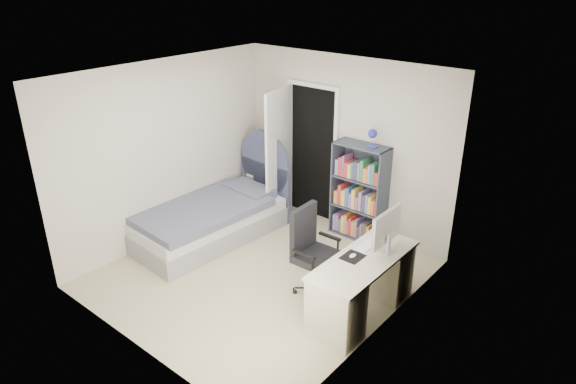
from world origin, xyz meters
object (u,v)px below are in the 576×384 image
Objects in this scene: nightstand at (256,185)px; floor_lamp at (281,179)px; desk at (363,283)px; office_chair at (312,248)px; bed at (215,217)px; bookcase at (359,195)px.

floor_lamp is (0.31, 0.24, 0.12)m from nightstand.
floor_lamp reaches higher than desk.
floor_lamp is at bearing 148.73° from desk.
nightstand is 0.40× the size of desk.
desk is (2.47, -1.50, -0.12)m from floor_lamp.
office_chair is (-0.69, -0.03, 0.21)m from desk.
desk is (2.57, -0.18, 0.08)m from bed.
office_chair is (0.33, -1.52, -0.04)m from bookcase.
floor_lamp reaches higher than nightstand.
desk is 1.33× the size of office_chair.
floor_lamp is at bearing 139.37° from office_chair.
bookcase is 1.55m from office_chair.
floor_lamp is at bearing 179.81° from bookcase.
bed reaches higher than desk.
desk is at bearing 2.31° from office_chair.
office_chair reaches higher than nightstand.
bookcase is 1.51× the size of office_chair.
bed is at bearing -140.00° from bookcase.
office_chair is at bearing -6.42° from bed.
bed is at bearing -94.64° from floor_lamp.
bookcase is (1.45, -0.00, 0.13)m from floor_lamp.
floor_lamp is 0.85× the size of desk.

